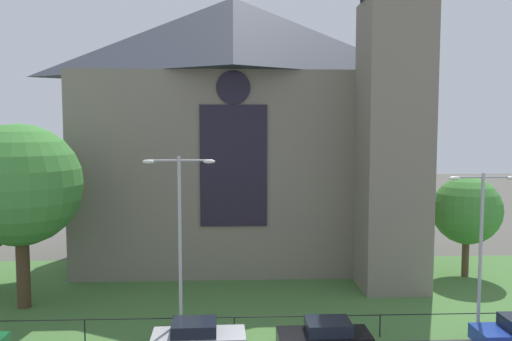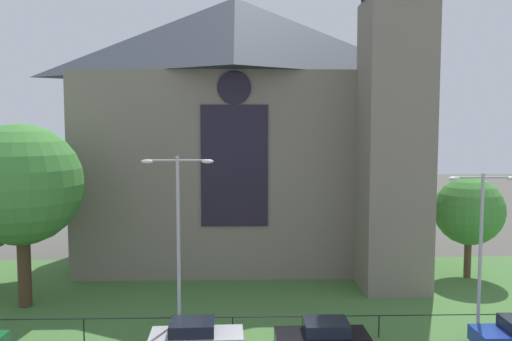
% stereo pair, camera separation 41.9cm
% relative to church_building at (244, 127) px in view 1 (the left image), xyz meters
% --- Properties ---
extents(ground, '(160.00, 160.00, 0.00)m').
position_rel_church_building_xyz_m(ground, '(1.38, -7.63, -10.27)').
color(ground, '#56544C').
extents(grass_verge, '(120.00, 20.00, 0.01)m').
position_rel_church_building_xyz_m(grass_verge, '(1.38, -9.63, -10.27)').
color(grass_verge, '#477538').
rests_on(grass_verge, ground).
extents(church_building, '(23.20, 16.20, 26.00)m').
position_rel_church_building_xyz_m(church_building, '(0.00, 0.00, 0.00)').
color(church_building, gray).
rests_on(church_building, ground).
extents(iron_railing, '(28.52, 0.07, 1.13)m').
position_rel_church_building_xyz_m(iron_railing, '(-0.77, -15.13, -9.31)').
color(iron_railing, black).
rests_on(iron_railing, ground).
extents(tree_right_far, '(4.63, 4.63, 6.91)m').
position_rel_church_building_xyz_m(tree_right_far, '(15.13, -5.10, -5.70)').
color(tree_right_far, brown).
rests_on(tree_right_far, ground).
extents(tree_left_near, '(6.84, 6.84, 10.45)m').
position_rel_church_building_xyz_m(tree_left_near, '(-12.72, -10.06, -3.28)').
color(tree_left_near, '#4C3823').
rests_on(tree_left_near, ground).
extents(streetlamp_near, '(3.37, 0.26, 8.89)m').
position_rel_church_building_xyz_m(streetlamp_near, '(-3.31, -15.23, -4.68)').
color(streetlamp_near, '#B2B2B7').
rests_on(streetlamp_near, ground).
extents(streetlamp_far, '(3.37, 0.26, 8.05)m').
position_rel_church_building_xyz_m(streetlamp_far, '(11.18, -15.23, -5.14)').
color(streetlamp_far, '#B2B2B7').
rests_on(streetlamp_far, ground).
extents(parked_car_silver, '(4.25, 2.11, 1.51)m').
position_rel_church_building_xyz_m(parked_car_silver, '(-2.42, -16.62, -9.53)').
color(parked_car_silver, '#B7B7BC').
rests_on(parked_car_silver, ground).
extents(parked_car_black, '(4.22, 2.05, 1.51)m').
position_rel_church_building_xyz_m(parked_car_black, '(3.33, -16.79, -9.53)').
color(parked_car_black, black).
rests_on(parked_car_black, ground).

